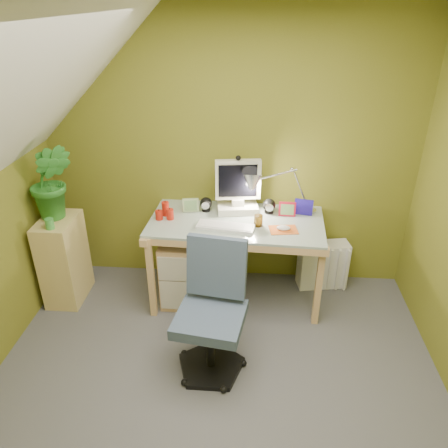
# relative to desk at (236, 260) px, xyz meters

# --- Properties ---
(floor) EXTENTS (3.20, 3.20, 0.01)m
(floor) POSITION_rel_desk_xyz_m (-0.09, -1.23, -0.39)
(floor) COLOR #56565C
(floor) RESTS_ON ground
(ceiling) EXTENTS (3.20, 3.20, 0.01)m
(ceiling) POSITION_rel_desk_xyz_m (-0.09, -1.23, 2.02)
(ceiling) COLOR white
(ceiling) RESTS_ON wall_back
(wall_back) EXTENTS (3.20, 0.01, 2.40)m
(wall_back) POSITION_rel_desk_xyz_m (-0.09, 0.37, 0.82)
(wall_back) COLOR olive
(wall_back) RESTS_ON floor
(slope_ceiling) EXTENTS (1.10, 3.20, 1.10)m
(slope_ceiling) POSITION_rel_desk_xyz_m (-1.09, -1.23, 1.47)
(slope_ceiling) COLOR white
(slope_ceiling) RESTS_ON wall_left
(desk) EXTENTS (1.47, 0.79, 0.77)m
(desk) POSITION_rel_desk_xyz_m (0.00, 0.00, 0.00)
(desk) COLOR tan
(desk) RESTS_ON floor
(monitor) EXTENTS (0.37, 0.24, 0.47)m
(monitor) POSITION_rel_desk_xyz_m (0.00, 0.18, 0.62)
(monitor) COLOR silver
(monitor) RESTS_ON desk
(speaker_left) EXTENTS (0.12, 0.12, 0.13)m
(speaker_left) POSITION_rel_desk_xyz_m (-0.27, 0.16, 0.45)
(speaker_left) COLOR black
(speaker_left) RESTS_ON desk
(speaker_right) EXTENTS (0.13, 0.13, 0.13)m
(speaker_right) POSITION_rel_desk_xyz_m (0.27, 0.16, 0.45)
(speaker_right) COLOR black
(speaker_right) RESTS_ON desk
(keyboard) EXTENTS (0.48, 0.21, 0.02)m
(keyboard) POSITION_rel_desk_xyz_m (-0.08, -0.14, 0.40)
(keyboard) COLOR white
(keyboard) RESTS_ON desk
(mousepad) EXTENTS (0.24, 0.18, 0.01)m
(mousepad) POSITION_rel_desk_xyz_m (0.38, -0.14, 0.39)
(mousepad) COLOR orange
(mousepad) RESTS_ON desk
(mouse) EXTENTS (0.12, 0.08, 0.04)m
(mouse) POSITION_rel_desk_xyz_m (0.38, -0.14, 0.40)
(mouse) COLOR silver
(mouse) RESTS_ON mousepad
(amber_tumbler) EXTENTS (0.08, 0.08, 0.09)m
(amber_tumbler) POSITION_rel_desk_xyz_m (0.18, -0.08, 0.43)
(amber_tumbler) COLOR brown
(amber_tumbler) RESTS_ON desk
(candle_cluster) EXTENTS (0.17, 0.15, 0.12)m
(candle_cluster) POSITION_rel_desk_xyz_m (-0.60, 0.01, 0.44)
(candle_cluster) COLOR red
(candle_cluster) RESTS_ON desk
(photo_frame_red) EXTENTS (0.14, 0.02, 0.12)m
(photo_frame_red) POSITION_rel_desk_xyz_m (0.42, 0.12, 0.44)
(photo_frame_red) COLOR red
(photo_frame_red) RESTS_ON desk
(photo_frame_blue) EXTENTS (0.16, 0.05, 0.13)m
(photo_frame_blue) POSITION_rel_desk_xyz_m (0.56, 0.16, 0.45)
(photo_frame_blue) COLOR #211596
(photo_frame_blue) RESTS_ON desk
(photo_frame_green) EXTENTS (0.14, 0.04, 0.12)m
(photo_frame_green) POSITION_rel_desk_xyz_m (-0.40, 0.14, 0.44)
(photo_frame_green) COLOR #A0BB81
(photo_frame_green) RESTS_ON desk
(desk_lamp) EXTENTS (0.60, 0.36, 0.61)m
(desk_lamp) POSITION_rel_desk_xyz_m (0.45, 0.18, 0.69)
(desk_lamp) COLOR silver
(desk_lamp) RESTS_ON desk
(side_ledge) EXTENTS (0.29, 0.44, 0.78)m
(side_ledge) POSITION_rel_desk_xyz_m (-1.49, -0.12, 0.00)
(side_ledge) COLOR #D8BC72
(side_ledge) RESTS_ON floor
(potted_plant) EXTENTS (0.40, 0.35, 0.64)m
(potted_plant) POSITION_rel_desk_xyz_m (-1.49, -0.07, 0.71)
(potted_plant) COLOR #2E7F2A
(potted_plant) RESTS_ON side_ledge
(green_cup) EXTENTS (0.08, 0.08, 0.09)m
(green_cup) POSITION_rel_desk_xyz_m (-1.47, -0.27, 0.44)
(green_cup) COLOR green
(green_cup) RESTS_ON side_ledge
(task_chair) EXTENTS (0.59, 0.59, 0.94)m
(task_chair) POSITION_rel_desk_xyz_m (-0.13, -0.89, 0.09)
(task_chair) COLOR #405069
(task_chair) RESTS_ON floor
(radiator) EXTENTS (0.46, 0.25, 0.44)m
(radiator) POSITION_rel_desk_xyz_m (0.79, 0.23, -0.16)
(radiator) COLOR white
(radiator) RESTS_ON floor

